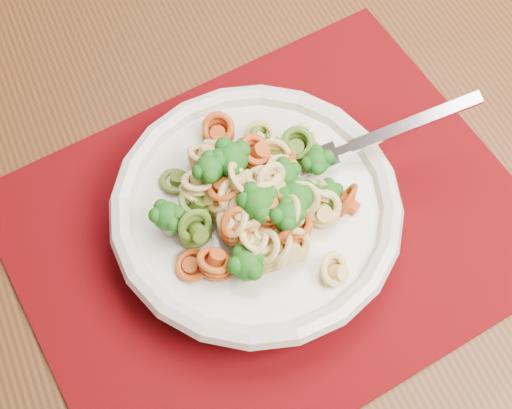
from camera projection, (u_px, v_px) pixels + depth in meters
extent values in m
cube|color=#5A2D19|center=(191.00, 211.00, 0.64)|extent=(1.41, 1.02, 0.04)
cube|color=#5A2D19|center=(451.00, 10.00, 1.22)|extent=(0.08, 0.08, 0.67)
cube|color=#5C030A|center=(272.00, 228.00, 0.61)|extent=(0.49, 0.42, 0.00)
cylinder|color=beige|center=(256.00, 224.00, 0.61)|extent=(0.10, 0.10, 0.01)
cylinder|color=beige|center=(256.00, 214.00, 0.59)|extent=(0.22, 0.22, 0.03)
torus|color=beige|center=(256.00, 206.00, 0.58)|extent=(0.24, 0.24, 0.02)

